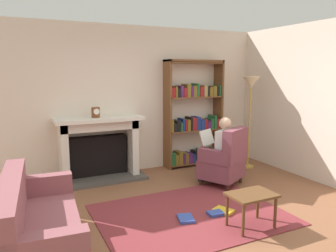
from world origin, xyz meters
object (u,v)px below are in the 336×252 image
at_px(mantel_clock, 96,112).
at_px(sofa_floral, 37,230).
at_px(fireplace, 99,146).
at_px(bookshelf, 194,117).
at_px(floor_lamp, 251,91).
at_px(seated_reader, 219,148).
at_px(armchair_reading, 225,160).
at_px(side_table, 252,199).

distance_m(mantel_clock, sofa_floral, 2.57).
bearing_deg(fireplace, bookshelf, 1.00).
height_order(fireplace, bookshelf, bookshelf).
relative_size(mantel_clock, floor_lamp, 0.10).
xyz_separation_m(bookshelf, seated_reader, (-0.18, -1.16, -0.36)).
height_order(seated_reader, floor_lamp, floor_lamp).
bearing_deg(sofa_floral, floor_lamp, -63.03).
bearing_deg(floor_lamp, armchair_reading, -147.55).
xyz_separation_m(seated_reader, floor_lamp, (1.07, 0.54, 0.89)).
distance_m(side_table, floor_lamp, 2.85).
relative_size(fireplace, mantel_clock, 8.75).
bearing_deg(mantel_clock, armchair_reading, -31.19).
bearing_deg(seated_reader, armchair_reading, 90.00).
distance_m(armchair_reading, floor_lamp, 1.62).
xyz_separation_m(armchair_reading, floor_lamp, (1.02, 0.65, 1.09)).
distance_m(fireplace, sofa_floral, 2.55).
xyz_separation_m(mantel_clock, bookshelf, (1.98, 0.14, -0.22)).
xyz_separation_m(armchair_reading, sofa_floral, (-2.98, -1.02, -0.10)).
xyz_separation_m(mantel_clock, side_table, (1.25, -2.52, -0.83)).
relative_size(seated_reader, floor_lamp, 0.64).
relative_size(armchair_reading, seated_reader, 0.85).
height_order(fireplace, floor_lamp, floor_lamp).
relative_size(sofa_floral, side_table, 3.12).
bearing_deg(mantel_clock, seated_reader, -29.55).
bearing_deg(armchair_reading, side_table, 37.92).
bearing_deg(fireplace, armchair_reading, -34.27).
height_order(bookshelf, sofa_floral, bookshelf).
xyz_separation_m(armchair_reading, seated_reader, (-0.06, 0.10, 0.20)).
xyz_separation_m(sofa_floral, floor_lamp, (4.00, 1.66, 1.19)).
height_order(mantel_clock, side_table, mantel_clock).
bearing_deg(bookshelf, floor_lamp, -34.46).
bearing_deg(fireplace, side_table, -65.55).
xyz_separation_m(mantel_clock, sofa_floral, (-1.12, -2.14, -0.87)).
height_order(armchair_reading, floor_lamp, floor_lamp).
xyz_separation_m(fireplace, sofa_floral, (-1.18, -2.24, -0.26)).
relative_size(sofa_floral, floor_lamp, 0.98).
bearing_deg(seated_reader, side_table, 41.25).
relative_size(fireplace, side_table, 2.71).
bearing_deg(bookshelf, seated_reader, -98.88).
height_order(mantel_clock, sofa_floral, mantel_clock).
relative_size(bookshelf, armchair_reading, 2.16).
bearing_deg(floor_lamp, sofa_floral, -157.40).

